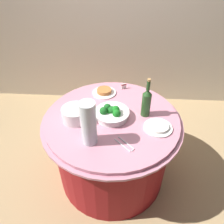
{
  "coord_description": "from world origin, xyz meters",
  "views": [
    {
      "loc": [
        0.08,
        -1.35,
        1.87
      ],
      "look_at": [
        0.0,
        0.0,
        0.79
      ],
      "focal_mm": 34.62,
      "sensor_mm": 36.0,
      "label": 1
    }
  ],
  "objects_px": {
    "food_plate_peanuts": "(104,92)",
    "plate_stack": "(75,114)",
    "food_plate_rice": "(158,127)",
    "wine_bottle": "(146,102)",
    "broccoli_bowl": "(112,113)",
    "label_placard_front": "(124,86)",
    "serving_tongs": "(125,145)",
    "decorative_fruit_vase": "(89,125)"
  },
  "relations": [
    {
      "from": "food_plate_rice",
      "to": "food_plate_peanuts",
      "type": "xyz_separation_m",
      "value": [
        -0.45,
        0.46,
        0.0
      ]
    },
    {
      "from": "decorative_fruit_vase",
      "to": "serving_tongs",
      "type": "relative_size",
      "value": 2.35
    },
    {
      "from": "label_placard_front",
      "to": "serving_tongs",
      "type": "bearing_deg",
      "value": -88.38
    },
    {
      "from": "label_placard_front",
      "to": "food_plate_rice",
      "type": "bearing_deg",
      "value": -63.62
    },
    {
      "from": "broccoli_bowl",
      "to": "wine_bottle",
      "type": "xyz_separation_m",
      "value": [
        0.27,
        0.05,
        0.09
      ]
    },
    {
      "from": "broccoli_bowl",
      "to": "wine_bottle",
      "type": "relative_size",
      "value": 0.83
    },
    {
      "from": "label_placard_front",
      "to": "decorative_fruit_vase",
      "type": "bearing_deg",
      "value": -107.82
    },
    {
      "from": "wine_bottle",
      "to": "food_plate_peanuts",
      "type": "distance_m",
      "value": 0.48
    },
    {
      "from": "plate_stack",
      "to": "food_plate_rice",
      "type": "height_order",
      "value": "plate_stack"
    },
    {
      "from": "broccoli_bowl",
      "to": "serving_tongs",
      "type": "relative_size",
      "value": 1.94
    },
    {
      "from": "broccoli_bowl",
      "to": "plate_stack",
      "type": "distance_m",
      "value": 0.29
    },
    {
      "from": "food_plate_rice",
      "to": "wine_bottle",
      "type": "bearing_deg",
      "value": 119.47
    },
    {
      "from": "plate_stack",
      "to": "label_placard_front",
      "type": "relative_size",
      "value": 3.82
    },
    {
      "from": "plate_stack",
      "to": "food_plate_rice",
      "type": "relative_size",
      "value": 0.95
    },
    {
      "from": "serving_tongs",
      "to": "label_placard_front",
      "type": "bearing_deg",
      "value": 91.62
    },
    {
      "from": "broccoli_bowl",
      "to": "serving_tongs",
      "type": "bearing_deg",
      "value": -69.41
    },
    {
      "from": "plate_stack",
      "to": "label_placard_front",
      "type": "xyz_separation_m",
      "value": [
        0.38,
        0.48,
        -0.02
      ]
    },
    {
      "from": "plate_stack",
      "to": "food_plate_peanuts",
      "type": "xyz_separation_m",
      "value": [
        0.2,
        0.39,
        -0.04
      ]
    },
    {
      "from": "food_plate_peanuts",
      "to": "plate_stack",
      "type": "bearing_deg",
      "value": -116.64
    },
    {
      "from": "food_plate_peanuts",
      "to": "label_placard_front",
      "type": "relative_size",
      "value": 4.0
    },
    {
      "from": "wine_bottle",
      "to": "label_placard_front",
      "type": "bearing_deg",
      "value": 115.05
    },
    {
      "from": "broccoli_bowl",
      "to": "serving_tongs",
      "type": "distance_m",
      "value": 0.32
    },
    {
      "from": "wine_bottle",
      "to": "food_plate_rice",
      "type": "distance_m",
      "value": 0.22
    },
    {
      "from": "food_plate_rice",
      "to": "food_plate_peanuts",
      "type": "height_order",
      "value": "food_plate_peanuts"
    },
    {
      "from": "broccoli_bowl",
      "to": "decorative_fruit_vase",
      "type": "distance_m",
      "value": 0.33
    },
    {
      "from": "decorative_fruit_vase",
      "to": "wine_bottle",
      "type": "bearing_deg",
      "value": 38.5
    },
    {
      "from": "serving_tongs",
      "to": "label_placard_front",
      "type": "relative_size",
      "value": 2.63
    },
    {
      "from": "wine_bottle",
      "to": "food_plate_peanuts",
      "type": "relative_size",
      "value": 1.53
    },
    {
      "from": "label_placard_front",
      "to": "food_plate_peanuts",
      "type": "bearing_deg",
      "value": -153.2
    },
    {
      "from": "wine_bottle",
      "to": "serving_tongs",
      "type": "xyz_separation_m",
      "value": [
        -0.16,
        -0.35,
        -0.12
      ]
    },
    {
      "from": "decorative_fruit_vase",
      "to": "label_placard_front",
      "type": "bearing_deg",
      "value": 72.18
    },
    {
      "from": "wine_bottle",
      "to": "label_placard_front",
      "type": "distance_m",
      "value": 0.44
    },
    {
      "from": "broccoli_bowl",
      "to": "food_plate_peanuts",
      "type": "distance_m",
      "value": 0.36
    },
    {
      "from": "plate_stack",
      "to": "label_placard_front",
      "type": "bearing_deg",
      "value": 51.93
    },
    {
      "from": "food_plate_rice",
      "to": "plate_stack",
      "type": "bearing_deg",
      "value": 174.19
    },
    {
      "from": "label_placard_front",
      "to": "plate_stack",
      "type": "bearing_deg",
      "value": -128.07
    },
    {
      "from": "plate_stack",
      "to": "serving_tongs",
      "type": "height_order",
      "value": "plate_stack"
    },
    {
      "from": "decorative_fruit_vase",
      "to": "food_plate_rice",
      "type": "xyz_separation_m",
      "value": [
        0.5,
        0.17,
        -0.14
      ]
    },
    {
      "from": "wine_bottle",
      "to": "food_plate_peanuts",
      "type": "xyz_separation_m",
      "value": [
        -0.36,
        0.3,
        -0.11
      ]
    },
    {
      "from": "food_plate_peanuts",
      "to": "food_plate_rice",
      "type": "bearing_deg",
      "value": -45.16
    },
    {
      "from": "broccoli_bowl",
      "to": "plate_stack",
      "type": "relative_size",
      "value": 1.33
    },
    {
      "from": "serving_tongs",
      "to": "food_plate_rice",
      "type": "bearing_deg",
      "value": 37.14
    }
  ]
}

